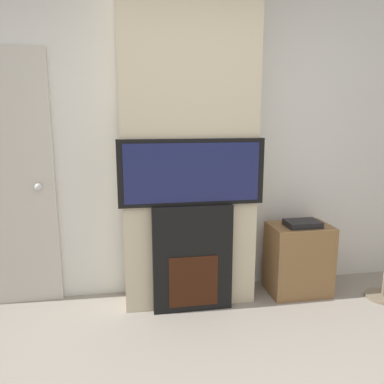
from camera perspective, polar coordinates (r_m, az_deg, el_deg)
The scene contains 6 objects.
wall_back at distance 3.22m, azimuth -1.27°, elevation 8.18°, with size 6.00×0.06×2.70m.
chimney_breast at distance 3.00m, azimuth -0.63°, elevation 7.94°, with size 1.06×0.38×2.70m.
fireplace at distance 3.02m, azimuth 0.00°, elevation -10.02°, with size 0.63×0.15×0.86m.
television at distance 2.84m, azimuth 0.01°, elevation 3.01°, with size 1.12×0.07×0.51m.
media_stand at distance 3.45m, azimuth 15.91°, elevation -9.68°, with size 0.52×0.36×0.67m.
entry_door at distance 3.31m, azimuth -27.10°, elevation 1.35°, with size 0.82×0.09×2.05m.
Camera 1 is at (-0.49, -1.15, 1.53)m, focal length 35.00 mm.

